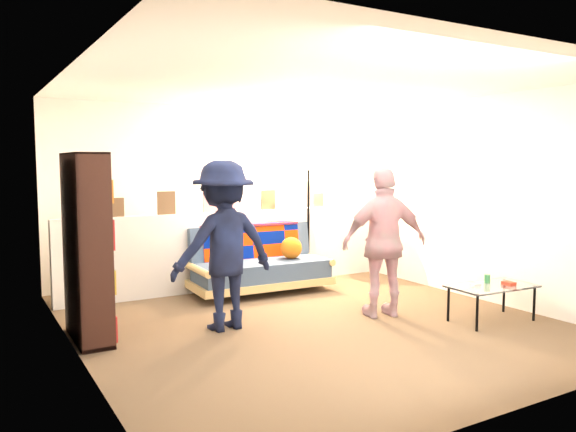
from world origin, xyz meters
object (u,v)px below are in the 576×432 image
object	(u,v)px
bookshelf	(87,254)
floor_lamp	(308,199)
person_right	(385,242)
person_left	(223,245)
futon_sofa	(260,264)
coffee_table	(492,288)

from	to	relation	value
bookshelf	floor_lamp	size ratio (longest dim) A/B	1.07
bookshelf	person_right	xyz separation A→B (m)	(2.86, -0.76, -0.01)
bookshelf	person_left	world-z (taller)	bookshelf
futon_sofa	bookshelf	world-z (taller)	bookshelf
coffee_table	person_right	size ratio (longest dim) A/B	0.58
coffee_table	floor_lamp	size ratio (longest dim) A/B	0.57
futon_sofa	person_right	world-z (taller)	person_right
futon_sofa	coffee_table	size ratio (longest dim) A/B	1.94
futon_sofa	person_right	bearing A→B (deg)	-70.29
futon_sofa	floor_lamp	distance (m)	1.21
coffee_table	person_left	xyz separation A→B (m)	(-2.48, 1.16, 0.48)
bookshelf	person_right	world-z (taller)	bookshelf
person_left	person_right	xyz separation A→B (m)	(1.64, -0.45, -0.03)
person_left	person_right	distance (m)	1.70
futon_sofa	person_right	size ratio (longest dim) A/B	1.12
futon_sofa	coffee_table	bearing A→B (deg)	-58.85
bookshelf	coffee_table	distance (m)	4.00
coffee_table	person_right	distance (m)	1.18
coffee_table	futon_sofa	bearing A→B (deg)	121.15
futon_sofa	person_left	xyz separation A→B (m)	(-1.03, -1.23, 0.47)
coffee_table	person_right	xyz separation A→B (m)	(-0.84, 0.70, 0.44)
person_left	person_right	world-z (taller)	person_left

